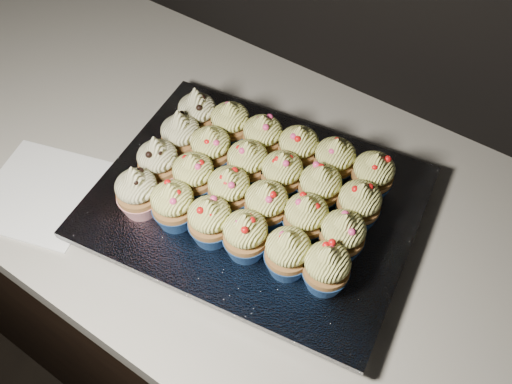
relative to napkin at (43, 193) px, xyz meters
The scene contains 29 objects.
cabinet 0.62m from the napkin, 29.54° to the left, with size 2.40×0.60×0.86m, color black.
worktop 0.40m from the napkin, 29.54° to the left, with size 2.44×0.64×0.04m, color beige.
napkin is the anchor object (origin of this frame).
baking_tray 0.34m from the napkin, 28.56° to the left, with size 0.43×0.33×0.02m, color black.
foil_lining 0.34m from the napkin, 28.56° to the left, with size 0.46×0.36×0.01m, color silver.
cupcake_0 0.19m from the napkin, 16.72° to the left, with size 0.06×0.06×0.10m.
cupcake_1 0.24m from the napkin, 15.67° to the left, with size 0.06×0.06×0.08m.
cupcake_2 0.30m from the napkin, 13.97° to the left, with size 0.06×0.06×0.08m.
cupcake_3 0.35m from the napkin, 13.14° to the left, with size 0.06×0.06×0.08m.
cupcake_4 0.41m from the napkin, 12.42° to the left, with size 0.06×0.06×0.08m.
cupcake_5 0.47m from the napkin, 12.10° to the left, with size 0.06×0.06×0.08m.
cupcake_6 0.20m from the napkin, 35.07° to the left, with size 0.06×0.06×0.10m.
cupcake_7 0.26m from the napkin, 29.13° to the left, with size 0.06×0.06×0.08m.
cupcake_8 0.31m from the napkin, 25.17° to the left, with size 0.06×0.06×0.08m.
cupcake_9 0.36m from the napkin, 22.45° to the left, with size 0.06×0.06×0.08m.
cupcake_10 0.42m from the napkin, 21.02° to the left, with size 0.06×0.06×0.08m.
cupcake_11 0.47m from the napkin, 18.99° to the left, with size 0.06×0.06×0.08m.
cupcake_12 0.24m from the napkin, 48.46° to the left, with size 0.06×0.06×0.10m.
cupcake_13 0.28m from the napkin, 40.86° to the left, with size 0.06×0.06×0.08m.
cupcake_14 0.33m from the napkin, 34.82° to the left, with size 0.06×0.06×0.08m.
cupcake_15 0.38m from the napkin, 31.55° to the left, with size 0.06×0.06×0.08m.
cupcake_16 0.43m from the napkin, 28.62° to the left, with size 0.06×0.06×0.08m.
cupcake_17 0.49m from the napkin, 25.70° to the left, with size 0.06×0.06×0.08m.
cupcake_18 0.27m from the napkin, 57.67° to the left, with size 0.06×0.06×0.10m.
cupcake_19 0.31m from the napkin, 50.20° to the left, with size 0.06×0.06×0.08m.
cupcake_20 0.36m from the napkin, 43.47° to the left, with size 0.06×0.06×0.08m.
cupcake_21 0.41m from the napkin, 39.01° to the left, with size 0.06×0.06×0.08m.
cupcake_22 0.46m from the napkin, 35.48° to the left, with size 0.06×0.06×0.08m.
cupcake_23 0.51m from the napkin, 32.21° to the left, with size 0.06×0.06×0.08m.
Camera 1 is at (0.25, 1.24, 1.61)m, focal length 40.00 mm.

